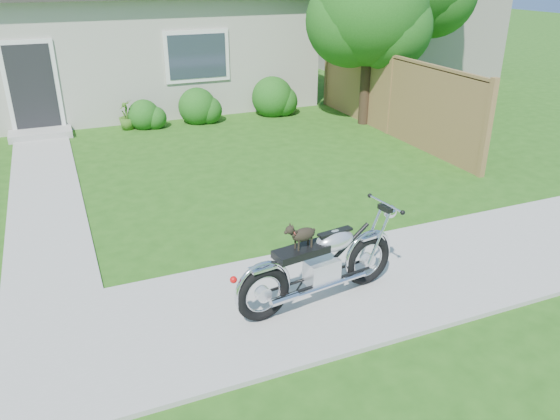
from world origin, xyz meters
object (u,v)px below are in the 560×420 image
Objects in this scene: tree_near at (376,13)px; motorcycle_with_dog at (322,263)px; potted_plant_right at (127,115)px; house at (82,26)px; fence at (390,95)px.

tree_near reaches higher than motorcycle_with_dog.
potted_plant_right is 8.78m from motorcycle_with_dog.
house reaches higher than fence.
house is 8.29m from tree_near.
house is at bearing 139.90° from tree_near.
fence is at bearing -44.74° from house.
motorcycle_with_dog is at bearing -125.17° from tree_near.
potted_plant_right is at bearing 88.34° from motorcycle_with_dog.
motorcycle_with_dog is (1.51, -12.16, -1.62)m from house.
fence is 1.57× the size of tree_near.
house is 12.36m from motorcycle_with_dog.
potted_plant_right is (-5.81, 1.88, -2.33)m from tree_near.
fence is 2.99× the size of motorcycle_with_dog.
house reaches higher than potted_plant_right.
house reaches higher than tree_near.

